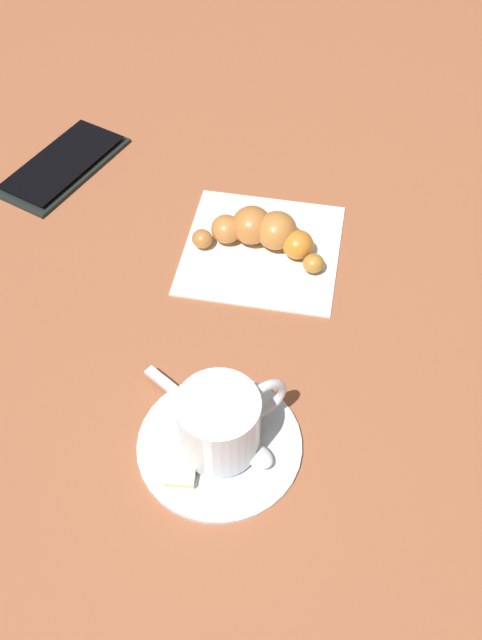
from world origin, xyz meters
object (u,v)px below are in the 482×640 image
saucer (220,443)px  sugar_packet (185,446)px  napkin (258,248)px  cell_phone (63,164)px  espresso_cup (221,422)px  croissant (263,232)px  teaspoon (227,432)px

saucer → sugar_packet: 0.03m
saucer → napkin: size_ratio=0.87×
sugar_packet → napkin: sugar_packet is taller
napkin → cell_phone: size_ratio=0.91×
espresso_cup → saucer: bearing=112.9°
espresso_cup → croissant: 0.23m
espresso_cup → teaspoon: size_ratio=0.67×
teaspoon → cell_phone: (0.32, 0.23, -0.01)m
croissant → saucer: bearing=178.1°
teaspoon → croissant: size_ratio=0.87×
teaspoon → cell_phone: bearing=36.3°
teaspoon → sugar_packet: 0.04m
teaspoon → sugar_packet: size_ratio=1.78×
espresso_cup → napkin: size_ratio=0.54×
napkin → cell_phone: 0.25m
sugar_packet → croissant: (0.24, -0.03, 0.01)m
napkin → cell_phone: (0.10, 0.23, 0.00)m
napkin → cell_phone: cell_phone is taller
croissant → espresso_cup: bearing=178.6°
espresso_cup → napkin: espresso_cup is taller
espresso_cup → teaspoon: (0.01, -0.00, -0.03)m
napkin → croissant: bearing=-36.2°
sugar_packet → croissant: 0.24m
sugar_packet → croissant: size_ratio=0.49×
saucer → sugar_packet: size_ratio=1.93×
saucer → croissant: croissant is taller
teaspoon → cell_phone: size_ratio=0.72×
teaspoon → croissant: croissant is taller
cell_phone → espresso_cup: bearing=-144.6°
saucer → croissant: (0.23, -0.01, 0.02)m
sugar_packet → napkin: size_ratio=0.45×
espresso_cup → croissant: espresso_cup is taller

